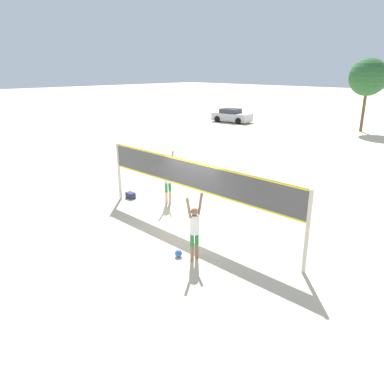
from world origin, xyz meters
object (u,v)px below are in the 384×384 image
object	(u,v)px
player_blocker	(168,176)
tree_left_cluster	(368,77)
volleyball	(178,253)
player_spiker	(194,226)
volleyball_net	(192,180)
gear_bag	(131,195)
parked_car_near	(232,116)

from	to	relation	value
player_blocker	tree_left_cluster	distance (m)	25.10
volleyball	player_spiker	bearing A→B (deg)	28.48
volleyball	tree_left_cluster	size ratio (longest dim) A/B	0.04
volleyball_net	gear_bag	xyz separation A→B (m)	(-4.17, 0.35, -1.64)
player_spiker	volleyball	size ratio (longest dim) A/B	9.00
player_spiker	tree_left_cluster	distance (m)	28.42
volleyball_net	parked_car_near	xyz separation A→B (m)	(-16.38, 22.45, -1.14)
volleyball_net	gear_bag	distance (m)	4.50
player_blocker	volleyball	world-z (taller)	player_blocker
volleyball_net	player_spiker	bearing A→B (deg)	-43.45
player_spiker	player_blocker	size ratio (longest dim) A/B	0.93
volleyball	parked_car_near	bearing A→B (deg)	125.97
volleyball_net	player_blocker	bearing A→B (deg)	155.81
parked_car_near	volleyball	bearing A→B (deg)	-62.36
player_spiker	player_blocker	world-z (taller)	player_blocker
player_spiker	tree_left_cluster	xyz separation A→B (m)	(-5.97, 27.55, 3.61)
volleyball_net	tree_left_cluster	world-z (taller)	tree_left_cluster
volleyball	player_blocker	bearing A→B (deg)	141.87
player_spiker	parked_car_near	xyz separation A→B (m)	(-18.08, 24.05, -0.43)
player_spiker	volleyball_net	bearing A→B (deg)	46.55
player_spiker	tree_left_cluster	bearing A→B (deg)	12.22
volleyball	gear_bag	xyz separation A→B (m)	(-5.42, 2.20, 0.02)
player_spiker	player_blocker	xyz separation A→B (m)	(-4.27, 2.76, 0.09)
parked_car_near	tree_left_cluster	xyz separation A→B (m)	(12.11, 3.50, 4.05)
tree_left_cluster	volleyball_net	bearing A→B (deg)	-80.65
tree_left_cluster	volleyball	bearing A→B (deg)	-78.76
player_blocker	volleyball	size ratio (longest dim) A/B	9.67
volleyball	gear_bag	size ratio (longest dim) A/B	0.57
gear_bag	tree_left_cluster	bearing A→B (deg)	90.23
player_blocker	parked_car_near	bearing A→B (deg)	-147.04
volleyball_net	gear_bag	bearing A→B (deg)	175.16
gear_bag	tree_left_cluster	world-z (taller)	tree_left_cluster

